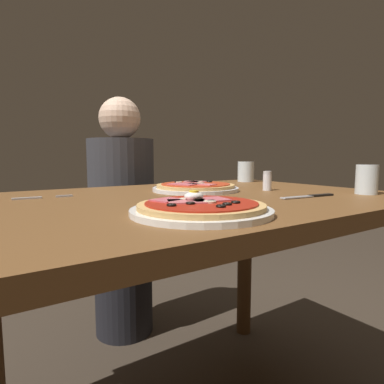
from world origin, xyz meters
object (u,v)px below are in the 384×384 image
at_px(pizza_foreground, 201,208).
at_px(pizza_across_left, 195,187).
at_px(fork, 38,198).
at_px(salt_shaker, 267,181).
at_px(diner_person, 122,224).
at_px(water_glass_near, 367,181).
at_px(water_glass_far, 246,173).
at_px(dining_table, 194,235).
at_px(knife, 311,196).

bearing_deg(pizza_foreground, pizza_across_left, 57.04).
distance_m(pizza_foreground, fork, 0.51).
xyz_separation_m(salt_shaker, diner_person, (-0.24, 0.74, -0.25)).
bearing_deg(water_glass_near, diner_person, 112.99).
relative_size(water_glass_near, water_glass_far, 0.99).
relative_size(pizza_foreground, fork, 1.86).
bearing_deg(water_glass_near, dining_table, 151.74).
bearing_deg(knife, diner_person, 102.69).
distance_m(pizza_foreground, pizza_across_left, 0.45).
height_order(pizza_across_left, diner_person, diner_person).
bearing_deg(pizza_foreground, water_glass_near, 0.21).
bearing_deg(knife, dining_table, 142.38).
relative_size(dining_table, pizza_foreground, 4.24).
bearing_deg(salt_shaker, pizza_across_left, 149.33).
bearing_deg(water_glass_far, dining_table, -147.54).
height_order(fork, knife, knife).
bearing_deg(dining_table, water_glass_far, 32.46).
bearing_deg(knife, salt_shaker, 81.68).
xyz_separation_m(dining_table, fork, (-0.40, 0.20, 0.12)).
bearing_deg(pizza_across_left, dining_table, -125.47).
bearing_deg(fork, dining_table, -26.44).
bearing_deg(salt_shaker, fork, 163.62).
relative_size(dining_table, water_glass_far, 13.35).
bearing_deg(water_glass_far, pizza_across_left, -154.30).
distance_m(knife, diner_person, 0.99).
relative_size(pizza_across_left, water_glass_far, 3.15).
distance_m(water_glass_far, knife, 0.58).
bearing_deg(dining_table, pizza_across_left, 54.53).
xyz_separation_m(pizza_foreground, pizza_across_left, (0.25, 0.38, -0.00)).
relative_size(water_glass_near, knife, 0.47).
distance_m(pizza_foreground, salt_shaker, 0.52).
xyz_separation_m(water_glass_near, salt_shaker, (-0.18, 0.25, -0.01)).
xyz_separation_m(dining_table, salt_shaker, (0.30, -0.01, 0.15)).
relative_size(pizza_across_left, fork, 1.86).
bearing_deg(diner_person, water_glass_near, 112.99).
relative_size(dining_table, knife, 6.36).
height_order(pizza_foreground, fork, pizza_foreground).
relative_size(pizza_foreground, diner_person, 0.25).
height_order(pizza_across_left, fork, pizza_across_left).
relative_size(pizza_across_left, water_glass_near, 3.17).
relative_size(water_glass_far, knife, 0.48).
bearing_deg(diner_person, pizza_foreground, 77.46).
bearing_deg(dining_table, fork, 153.56).
distance_m(dining_table, diner_person, 0.74).
distance_m(knife, salt_shaker, 0.21).
relative_size(pizza_foreground, salt_shaker, 4.38).
distance_m(pizza_foreground, water_glass_near, 0.64).
xyz_separation_m(water_glass_far, fork, (-0.91, -0.13, -0.04)).
bearing_deg(pizza_foreground, dining_table, 58.25).
bearing_deg(pizza_across_left, water_glass_far, 25.70).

